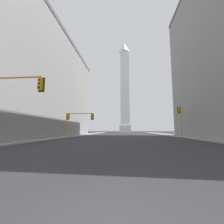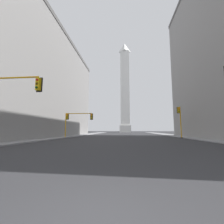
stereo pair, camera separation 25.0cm
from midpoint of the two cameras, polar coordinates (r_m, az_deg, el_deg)
sidewalk_left at (r=39.50m, az=-16.49°, el=-8.82°), size 5.00×113.89×0.15m
sidewalk_right at (r=39.25m, az=26.41°, el=-8.40°), size 5.00×113.89×0.15m
building_left at (r=42.94m, az=-34.09°, el=9.70°), size 24.68×51.42×25.96m
obelisk at (r=101.29m, az=5.05°, el=9.07°), size 7.19×7.19×60.96m
traffic_light_near_left at (r=16.38m, az=-35.35°, el=5.85°), size 5.26×0.51×6.38m
traffic_light_mid_right at (r=33.71m, az=24.60°, el=-1.83°), size 0.79×0.51×6.41m
traffic_light_mid_left at (r=32.00m, az=-13.61°, el=-2.49°), size 5.93×0.52×5.14m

